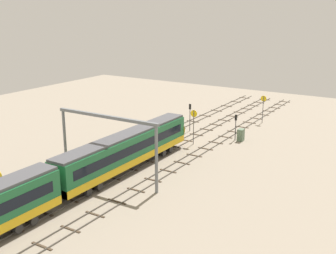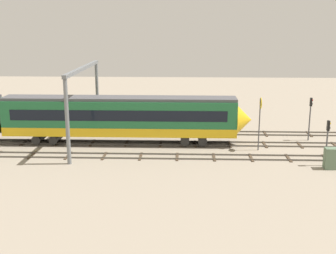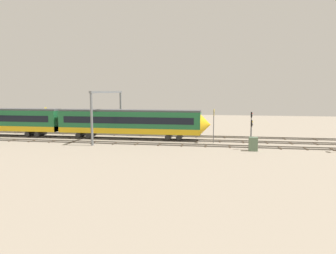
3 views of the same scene
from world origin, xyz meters
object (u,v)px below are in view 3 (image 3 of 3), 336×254
at_px(overhead_gantry, 108,104).
at_px(speed_sign_far_trackside, 46,116).
at_px(speed_sign_mid_trackside, 214,120).
at_px(relay_cabinet, 253,144).
at_px(train, 64,122).
at_px(signal_light_trackside_approach, 251,122).
at_px(signal_light_trackside_departure, 251,130).

relative_size(overhead_gantry, speed_sign_far_trackside, 2.85).
relative_size(speed_sign_mid_trackside, relay_cabinet, 2.84).
distance_m(train, overhead_gantry, 8.75).
xyz_separation_m(overhead_gantry, signal_light_trackside_approach, (23.78, 1.99, -2.84)).
bearing_deg(overhead_gantry, signal_light_trackside_departure, -15.91).
height_order(train, signal_light_trackside_departure, train).
height_order(speed_sign_far_trackside, relay_cabinet, speed_sign_far_trackside).
bearing_deg(relay_cabinet, signal_light_trackside_approach, 86.29).
relative_size(speed_sign_far_trackside, signal_light_trackside_departure, 1.23).
height_order(speed_sign_mid_trackside, speed_sign_far_trackside, speed_sign_mid_trackside).
distance_m(train, signal_light_trackside_departure, 31.78).
height_order(overhead_gantry, speed_sign_mid_trackside, overhead_gantry).
distance_m(overhead_gantry, speed_sign_mid_trackside, 18.02).
height_order(overhead_gantry, relay_cabinet, overhead_gantry).
bearing_deg(signal_light_trackside_departure, speed_sign_far_trackside, 165.61).
distance_m(signal_light_trackside_departure, relay_cabinet, 1.98).
bearing_deg(signal_light_trackside_approach, speed_sign_mid_trackside, -146.79).
bearing_deg(signal_light_trackside_departure, relay_cabinet, -75.97).
bearing_deg(signal_light_trackside_approach, signal_light_trackside_departure, -95.45).
relative_size(train, speed_sign_mid_trackside, 9.47).
xyz_separation_m(speed_sign_far_trackside, relay_cabinet, (36.23, -10.07, -2.46)).
distance_m(train, speed_sign_mid_trackside, 25.99).
height_order(train, speed_sign_mid_trackside, speed_sign_mid_trackside).
relative_size(signal_light_trackside_approach, relay_cabinet, 2.48).
height_order(train, signal_light_trackside_approach, train).
relative_size(overhead_gantry, signal_light_trackside_departure, 3.49).
bearing_deg(train, signal_light_trackside_approach, 3.63).
bearing_deg(train, signal_light_trackside_departure, -11.84).
xyz_separation_m(speed_sign_far_trackside, signal_light_trackside_approach, (36.84, -0.70, -0.36)).
height_order(overhead_gantry, signal_light_trackside_approach, overhead_gantry).
bearing_deg(overhead_gantry, speed_sign_far_trackside, 168.34).
bearing_deg(overhead_gantry, speed_sign_mid_trackside, -6.23).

